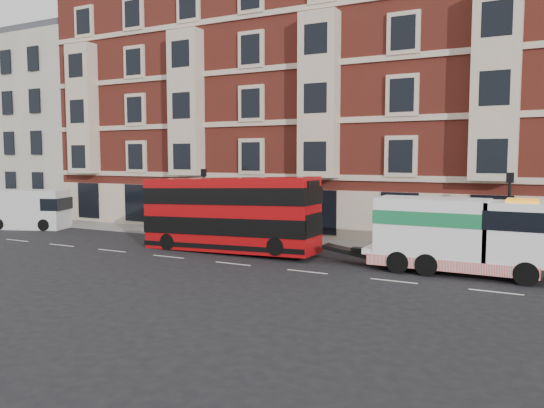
{
  "coord_description": "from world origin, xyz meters",
  "views": [
    {
      "loc": [
        13.59,
        -21.97,
        5.22
      ],
      "look_at": [
        0.1,
        4.0,
        2.66
      ],
      "focal_mm": 35.0,
      "sensor_mm": 36.0,
      "label": 1
    }
  ],
  "objects": [
    {
      "name": "box_van",
      "position": [
        -20.28,
        4.27,
        1.4
      ],
      "size": [
        5.91,
        3.93,
        2.85
      ],
      "rotation": [
        0.0,
        0.0,
        0.35
      ],
      "color": "silver",
      "rests_on": "ground"
    },
    {
      "name": "lamp_post_west",
      "position": [
        -6.0,
        6.2,
        2.68
      ],
      "size": [
        0.35,
        0.15,
        4.35
      ],
      "color": "black",
      "rests_on": "sidewalk"
    },
    {
      "name": "lamp_post_east",
      "position": [
        12.0,
        6.2,
        2.68
      ],
      "size": [
        0.35,
        0.15,
        4.35
      ],
      "color": "black",
      "rests_on": "sidewalk"
    },
    {
      "name": "tow_truck",
      "position": [
        10.15,
        2.69,
        1.8
      ],
      "size": [
        8.13,
        2.4,
        3.39
      ],
      "color": "white",
      "rests_on": "ground"
    },
    {
      "name": "ground",
      "position": [
        0.0,
        0.0,
        0.0
      ],
      "size": [
        120.0,
        120.0,
        0.0
      ],
      "primitive_type": "plane",
      "color": "black",
      "rests_on": "ground"
    },
    {
      "name": "victorian_terrace",
      "position": [
        0.5,
        15.0,
        10.07
      ],
      "size": [
        45.0,
        12.0,
        20.4
      ],
      "color": "maroon",
      "rests_on": "ground"
    },
    {
      "name": "cream_block",
      "position": [
        -30.0,
        14.0,
        8.34
      ],
      "size": [
        16.0,
        10.0,
        16.8
      ],
      "color": "beige",
      "rests_on": "ground"
    },
    {
      "name": "sidewalk",
      "position": [
        0.0,
        7.5,
        0.07
      ],
      "size": [
        90.0,
        3.0,
        0.15
      ],
      "primitive_type": "cube",
      "color": "slate",
      "rests_on": "ground"
    },
    {
      "name": "pedestrian",
      "position": [
        -11.53,
        7.32,
        0.93
      ],
      "size": [
        0.68,
        0.61,
        1.55
      ],
      "primitive_type": "imported",
      "rotation": [
        0.0,
        0.0,
        -0.55
      ],
      "color": "#1C2539",
      "rests_on": "sidewalk"
    },
    {
      "name": "double_decker_bus",
      "position": [
        -1.9,
        2.69,
        2.18
      ],
      "size": [
        10.16,
        2.33,
        4.11
      ],
      "color": "#A8090C",
      "rests_on": "ground"
    }
  ]
}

